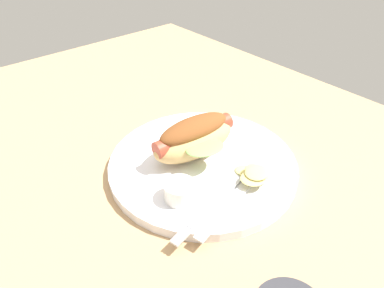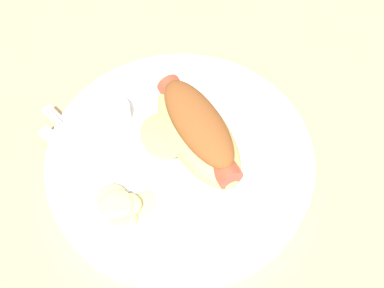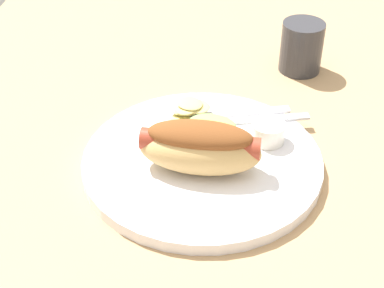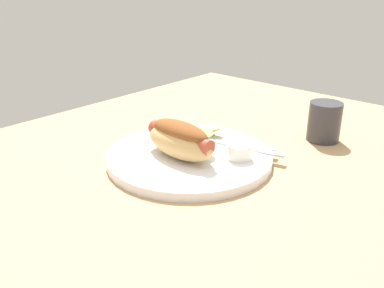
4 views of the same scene
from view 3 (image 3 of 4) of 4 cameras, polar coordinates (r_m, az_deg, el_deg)
name	(u,v)px [view 3 (image 3 of 4)]	position (r cm, az deg, el deg)	size (l,w,h in cm)	color
ground_plane	(224,185)	(71.99, 3.16, -4.05)	(120.00, 90.00, 1.80)	tan
plate	(202,162)	(72.72, 1.01, -1.74)	(29.67, 29.67, 1.60)	white
hot_dog	(200,145)	(68.57, 0.83, -0.08)	(10.08, 14.92, 6.39)	tan
sauce_ramekin	(268,132)	(74.70, 7.43, 1.15)	(4.33, 4.33, 2.64)	white
fork	(252,120)	(78.64, 5.83, 2.34)	(4.25, 15.02, 0.40)	silver
knife	(240,113)	(79.87, 4.69, 3.01)	(13.87, 1.40, 0.36)	silver
chips_pile	(188,110)	(78.43, -0.39, 3.30)	(7.06, 6.32, 2.33)	#D6C774
drinking_cup	(302,47)	(92.89, 10.63, 9.28)	(6.50, 6.50, 7.92)	#333338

